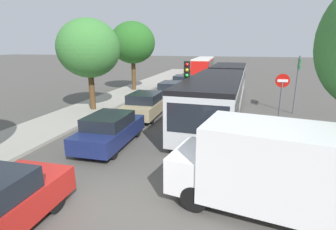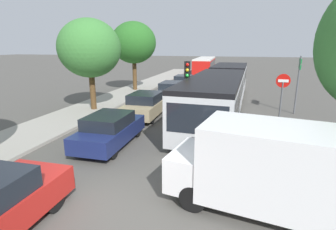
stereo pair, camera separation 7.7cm
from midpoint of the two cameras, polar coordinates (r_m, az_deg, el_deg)
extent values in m
plane|color=#4F4C47|center=(7.63, -12.33, -18.98)|extent=(200.00, 200.00, 0.00)
cube|color=#9E998E|center=(25.35, -7.29, 5.42)|extent=(3.20, 45.13, 0.14)
cube|color=silver|center=(14.38, 10.26, 3.16)|extent=(3.06, 9.88, 2.11)
cube|color=black|center=(14.31, 10.33, 4.64)|extent=(3.06, 9.49, 0.93)
cube|color=black|center=(14.19, 10.47, 7.73)|extent=(3.06, 9.88, 0.21)
cube|color=silver|center=(23.48, 13.29, 7.51)|extent=(2.92, 6.79, 2.11)
cube|color=black|center=(23.43, 13.34, 8.43)|extent=(2.93, 6.53, 0.93)
cube|color=black|center=(23.36, 13.46, 10.32)|extent=(2.92, 6.79, 0.21)
cylinder|color=black|center=(19.67, 12.36, 6.19)|extent=(1.98, 1.11, 1.94)
cube|color=black|center=(9.66, 6.51, -0.92)|extent=(2.31, 0.21, 1.13)
cylinder|color=black|center=(11.48, 13.45, -4.28)|extent=(0.35, 1.04, 1.03)
cylinder|color=black|center=(11.81, 2.74, -3.33)|extent=(0.35, 1.04, 1.03)
cylinder|color=black|center=(17.51, 15.07, 2.22)|extent=(0.35, 1.04, 1.03)
cylinder|color=black|center=(17.73, 7.95, 2.75)|extent=(0.35, 1.04, 1.03)
cylinder|color=black|center=(23.53, 15.85, 5.33)|extent=(0.35, 1.04, 1.03)
cylinder|color=black|center=(23.70, 10.51, 5.71)|extent=(0.35, 1.04, 1.03)
cube|color=red|center=(41.12, 8.07, 10.62)|extent=(2.74, 11.03, 1.91)
cube|color=black|center=(41.09, 8.09, 11.10)|extent=(2.75, 10.48, 0.80)
cube|color=silver|center=(41.05, 8.12, 12.08)|extent=(2.74, 11.03, 0.19)
cylinder|color=black|center=(44.87, 7.17, 10.05)|extent=(0.31, 0.96, 0.95)
cylinder|color=black|center=(44.69, 9.81, 9.94)|extent=(0.31, 0.96, 0.95)
cylinder|color=black|center=(38.04, 5.99, 9.23)|extent=(0.31, 0.96, 0.95)
cylinder|color=black|center=(37.83, 9.10, 9.09)|extent=(0.31, 0.96, 0.95)
cylinder|color=black|center=(8.69, -31.67, -14.07)|extent=(0.23, 0.65, 0.65)
cylinder|color=black|center=(7.74, -23.46, -16.58)|extent=(0.23, 0.65, 0.65)
cube|color=navy|center=(11.58, -12.26, -3.73)|extent=(1.75, 4.04, 0.65)
cube|color=black|center=(11.33, -12.63, -1.12)|extent=(1.59, 2.12, 0.50)
cylinder|color=black|center=(13.07, -12.52, -2.83)|extent=(0.22, 0.62, 0.61)
cylinder|color=black|center=(12.50, -6.63, -3.38)|extent=(0.22, 0.62, 0.61)
cylinder|color=black|center=(10.97, -18.56, -6.74)|extent=(0.22, 0.62, 0.61)
cylinder|color=black|center=(10.29, -11.77, -7.71)|extent=(0.22, 0.62, 0.61)
cube|color=tan|center=(15.91, -4.61, 1.78)|extent=(1.83, 4.24, 0.68)
cube|color=black|center=(15.69, -4.77, 3.84)|extent=(1.67, 2.23, 0.52)
cylinder|color=black|center=(17.46, -5.49, 1.99)|extent=(0.23, 0.65, 0.64)
cylinder|color=black|center=(17.02, -0.72, 1.72)|extent=(0.23, 0.65, 0.64)
cylinder|color=black|center=(15.03, -8.97, -0.26)|extent=(0.23, 0.65, 0.64)
cylinder|color=black|center=(14.51, -3.50, -0.65)|extent=(0.23, 0.65, 0.64)
cube|color=white|center=(20.67, 1.06, 4.87)|extent=(1.82, 4.22, 0.68)
cube|color=black|center=(20.48, 1.00, 6.48)|extent=(1.66, 2.22, 0.52)
cylinder|color=black|center=(22.18, -0.02, 4.83)|extent=(0.23, 0.64, 0.64)
cylinder|color=black|center=(21.86, 3.78, 4.65)|extent=(0.23, 0.64, 0.64)
cylinder|color=black|center=(19.64, -1.98, 3.50)|extent=(0.23, 0.64, 0.64)
cylinder|color=black|center=(19.28, 2.29, 3.28)|extent=(0.23, 0.64, 0.64)
cube|color=#B7BABF|center=(26.21, 3.50, 6.89)|extent=(1.69, 3.91, 0.63)
cube|color=black|center=(26.04, 3.48, 8.08)|extent=(1.54, 2.06, 0.48)
cylinder|color=black|center=(27.59, 2.56, 6.77)|extent=(0.21, 0.60, 0.59)
cylinder|color=black|center=(27.34, 5.43, 6.64)|extent=(0.21, 0.60, 0.59)
cylinder|color=black|center=(25.18, 1.39, 5.99)|extent=(0.21, 0.60, 0.59)
cylinder|color=black|center=(24.91, 4.51, 5.85)|extent=(0.21, 0.60, 0.59)
cube|color=white|center=(7.21, 24.59, -10.26)|extent=(4.39, 2.68, 2.00)
cube|color=white|center=(7.77, 5.18, -10.88)|extent=(1.22, 2.03, 1.00)
cylinder|color=black|center=(7.19, 5.82, -17.56)|extent=(0.75, 0.36, 0.72)
cylinder|color=black|center=(8.60, 9.62, -11.93)|extent=(0.75, 0.36, 0.72)
cylinder|color=black|center=(8.49, 32.34, -14.57)|extent=(0.75, 0.36, 0.72)
cylinder|color=#56595E|center=(14.32, 4.26, 4.78)|extent=(0.12, 0.12, 3.40)
cube|color=black|center=(14.15, 4.36, 9.77)|extent=(0.37, 0.31, 0.90)
sphere|color=red|center=(13.98, 4.40, 10.86)|extent=(0.18, 0.18, 0.18)
sphere|color=#EAAD14|center=(14.00, 4.38, 9.72)|extent=(0.18, 0.18, 0.18)
sphere|color=green|center=(14.03, 4.36, 8.58)|extent=(0.18, 0.18, 0.18)
cylinder|color=#56595E|center=(14.83, 23.42, 1.97)|extent=(0.08, 0.08, 2.40)
cylinder|color=red|center=(14.63, 23.93, 6.82)|extent=(0.70, 0.03, 0.70)
cube|color=white|center=(14.61, 23.94, 6.81)|extent=(0.50, 0.04, 0.14)
cylinder|color=#56595E|center=(18.18, 26.45, 5.76)|extent=(0.10, 0.10, 3.60)
cube|color=#197A38|center=(18.04, 27.01, 10.45)|extent=(0.24, 1.40, 0.28)
cube|color=#197A38|center=(18.06, 26.88, 9.38)|extent=(0.24, 1.40, 0.28)
cylinder|color=#51381E|center=(17.79, -15.95, 5.06)|extent=(0.36, 0.36, 2.67)
ellipsoid|color=#3D7F38|center=(17.56, -16.59, 13.75)|extent=(3.88, 3.88, 3.63)
cylinder|color=#51381E|center=(25.02, -7.17, 8.65)|extent=(0.38, 0.38, 3.04)
ellipsoid|color=#286623|center=(24.88, -7.40, 15.36)|extent=(4.07, 4.07, 3.73)
camera|label=1|loc=(0.04, -89.81, 0.05)|focal=28.00mm
camera|label=2|loc=(0.04, 90.19, -0.05)|focal=28.00mm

